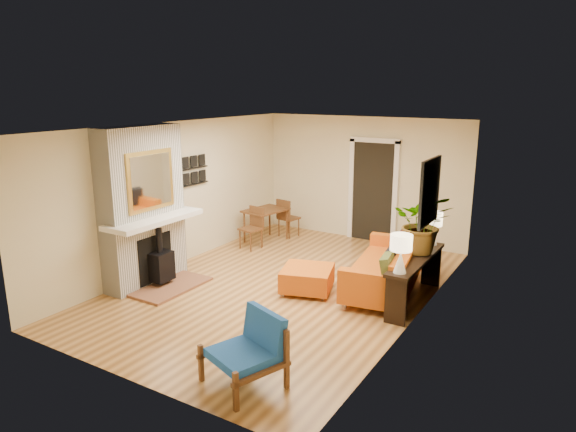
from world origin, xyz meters
name	(u,v)px	position (x,y,z in m)	size (l,w,h in m)	color
room_shell	(379,189)	(0.60, 2.63, 1.24)	(6.50, 6.50, 6.50)	tan
fireplace	(144,210)	(-2.00, -1.00, 1.24)	(1.09, 1.68, 2.60)	white
sofa	(390,267)	(1.56, 0.78, 0.38)	(1.27, 2.31, 0.86)	silver
ottoman	(307,278)	(0.46, 0.04, 0.23)	(0.97, 0.97, 0.39)	silver
blue_chair	(251,346)	(1.19, -2.55, 0.43)	(0.97, 0.96, 0.79)	brown
dining_table	(268,216)	(-1.58, 2.00, 0.55)	(0.84, 1.60, 0.84)	brown
console_table	(416,267)	(2.07, 0.47, 0.58)	(0.34, 1.85, 0.72)	black
lamp_near	(401,249)	(2.07, -0.27, 1.06)	(0.30, 0.30, 0.54)	white
lamp_far	(433,224)	(2.07, 1.23, 1.06)	(0.30, 0.30, 0.54)	white
houseplant	(423,223)	(2.06, 0.74, 1.20)	(0.85, 0.73, 0.94)	#1E5919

